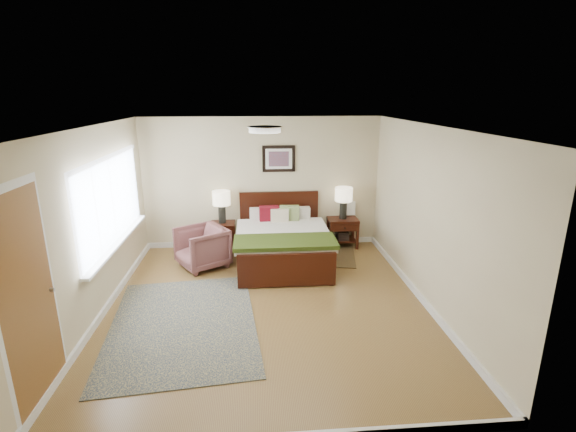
% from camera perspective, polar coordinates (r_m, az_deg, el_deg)
% --- Properties ---
extents(floor, '(5.00, 5.00, 0.00)m').
position_cam_1_polar(floor, '(6.10, -2.83, -12.01)').
color(floor, brown).
rests_on(floor, ground).
extents(back_wall, '(4.50, 0.04, 2.50)m').
position_cam_1_polar(back_wall, '(8.04, -3.58, 4.51)').
color(back_wall, '#C8BB91').
rests_on(back_wall, ground).
extents(front_wall, '(4.50, 0.04, 2.50)m').
position_cam_1_polar(front_wall, '(3.31, -1.60, -13.45)').
color(front_wall, '#C8BB91').
rests_on(front_wall, ground).
extents(left_wall, '(0.04, 5.00, 2.50)m').
position_cam_1_polar(left_wall, '(5.99, -25.06, -1.15)').
color(left_wall, '#C8BB91').
rests_on(left_wall, ground).
extents(right_wall, '(0.04, 5.00, 2.50)m').
position_cam_1_polar(right_wall, '(6.10, 18.62, -0.16)').
color(right_wall, '#C8BB91').
rests_on(right_wall, ground).
extents(ceiling, '(4.50, 5.00, 0.02)m').
position_cam_1_polar(ceiling, '(5.38, -3.21, 12.13)').
color(ceiling, white).
rests_on(ceiling, back_wall).
extents(window, '(0.11, 2.72, 1.32)m').
position_cam_1_polar(window, '(6.58, -22.73, 1.73)').
color(window, silver).
rests_on(window, left_wall).
extents(door, '(0.06, 1.00, 2.18)m').
position_cam_1_polar(door, '(4.55, -31.96, -9.88)').
color(door, silver).
rests_on(door, ground).
extents(ceil_fixture, '(0.44, 0.44, 0.08)m').
position_cam_1_polar(ceil_fixture, '(5.38, -3.21, 11.76)').
color(ceil_fixture, white).
rests_on(ceil_fixture, ceiling).
extents(bed, '(1.64, 1.98, 1.07)m').
position_cam_1_polar(bed, '(7.31, -0.77, -2.82)').
color(bed, black).
rests_on(bed, ground).
extents(wall_art, '(0.62, 0.05, 0.50)m').
position_cam_1_polar(wall_art, '(7.94, -1.27, 7.83)').
color(wall_art, black).
rests_on(wall_art, back_wall).
extents(nightstand_left, '(0.46, 0.41, 0.54)m').
position_cam_1_polar(nightstand_left, '(8.03, -8.92, -1.78)').
color(nightstand_left, black).
rests_on(nightstand_left, ground).
extents(nightstand_right, '(0.57, 0.43, 0.57)m').
position_cam_1_polar(nightstand_right, '(8.21, 7.47, -1.84)').
color(nightstand_right, black).
rests_on(nightstand_right, ground).
extents(lamp_left, '(0.33, 0.33, 0.61)m').
position_cam_1_polar(lamp_left, '(7.90, -9.08, 2.04)').
color(lamp_left, black).
rests_on(lamp_left, nightstand_left).
extents(lamp_right, '(0.33, 0.33, 0.61)m').
position_cam_1_polar(lamp_right, '(8.05, 7.62, 2.56)').
color(lamp_right, black).
rests_on(lamp_right, nightstand_right).
extents(armchair, '(1.06, 1.05, 0.71)m').
position_cam_1_polar(armchair, '(7.35, -11.67, -4.22)').
color(armchair, brown).
rests_on(armchair, ground).
extents(rug_persian, '(2.09, 2.77, 0.01)m').
position_cam_1_polar(rug_persian, '(5.80, -14.11, -14.05)').
color(rug_persian, '#0B1B38').
rests_on(rug_persian, ground).
extents(rug_navy, '(0.98, 1.30, 0.01)m').
position_cam_1_polar(rug_navy, '(7.86, 6.19, -5.32)').
color(rug_navy, black).
rests_on(rug_navy, ground).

